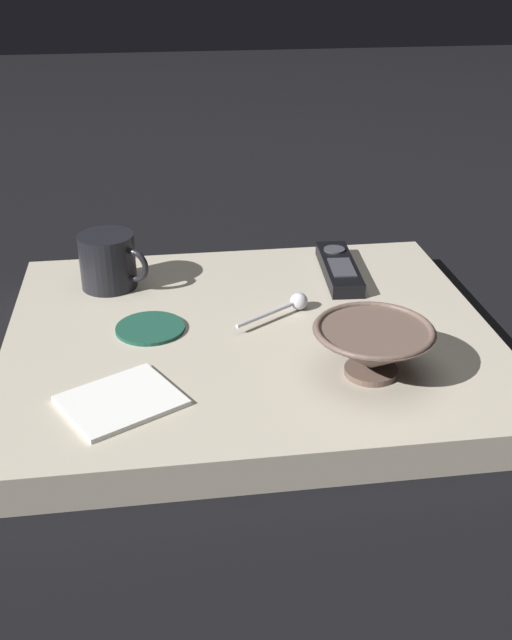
# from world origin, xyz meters

# --- Properties ---
(ground_plane) EXTENTS (6.00, 6.00, 0.00)m
(ground_plane) POSITION_xyz_m (0.00, 0.00, 0.00)
(ground_plane) COLOR black
(table) EXTENTS (0.57, 0.67, 0.05)m
(table) POSITION_xyz_m (0.00, 0.00, 0.02)
(table) COLOR #B7AD99
(table) RESTS_ON ground
(cereal_bowl) EXTENTS (0.15, 0.15, 0.07)m
(cereal_bowl) POSITION_xyz_m (-0.14, -0.13, 0.09)
(cereal_bowl) COLOR brown
(cereal_bowl) RESTS_ON table
(coffee_mug) EXTENTS (0.09, 0.11, 0.08)m
(coffee_mug) POSITION_xyz_m (0.17, 0.19, 0.09)
(coffee_mug) COLOR black
(coffee_mug) RESTS_ON table
(teaspoon) EXTENTS (0.08, 0.11, 0.03)m
(teaspoon) POSITION_xyz_m (0.04, -0.07, 0.06)
(teaspoon) COLOR silver
(teaspoon) RESTS_ON table
(tv_remote_near) EXTENTS (0.18, 0.06, 0.03)m
(tv_remote_near) POSITION_xyz_m (0.16, -0.16, 0.06)
(tv_remote_near) COLOR black
(tv_remote_near) RESTS_ON table
(folded_napkin) EXTENTS (0.15, 0.16, 0.01)m
(folded_napkin) POSITION_xyz_m (-0.16, 0.17, 0.05)
(folded_napkin) COLOR white
(folded_napkin) RESTS_ON table
(drink_coaster) EXTENTS (0.10, 0.10, 0.01)m
(drink_coaster) POSITION_xyz_m (0.02, 0.14, 0.05)
(drink_coaster) COLOR #194738
(drink_coaster) RESTS_ON table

